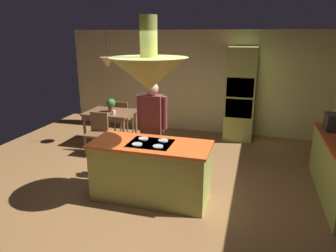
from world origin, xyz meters
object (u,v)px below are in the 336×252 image
at_px(kitchen_island, 151,171).
at_px(dining_table, 110,116).
at_px(person_at_island, 152,124).
at_px(potted_plant_on_table, 111,104).
at_px(chair_facing_island, 97,130).
at_px(oven_tower, 240,95).
at_px(chair_by_back_wall, 122,116).
at_px(cup_on_table, 114,112).

bearing_deg(kitchen_island, dining_table, 128.99).
relative_size(person_at_island, potted_plant_on_table, 5.70).
bearing_deg(person_at_island, chair_facing_island, 151.74).
height_order(oven_tower, person_at_island, oven_tower).
bearing_deg(potted_plant_on_table, person_at_island, -44.26).
height_order(dining_table, chair_facing_island, chair_facing_island).
distance_m(dining_table, potted_plant_on_table, 0.28).
height_order(kitchen_island, oven_tower, oven_tower).
xyz_separation_m(chair_facing_island, potted_plant_on_table, (0.03, 0.63, 0.42)).
xyz_separation_m(dining_table, chair_by_back_wall, (0.00, 0.63, -0.15)).
relative_size(chair_facing_island, potted_plant_on_table, 2.90).
distance_m(chair_facing_island, cup_on_table, 0.55).
distance_m(person_at_island, cup_on_table, 1.81).
relative_size(kitchen_island, chair_by_back_wall, 2.07).
xyz_separation_m(potted_plant_on_table, cup_on_table, (0.16, -0.20, -0.12)).
xyz_separation_m(chair_facing_island, cup_on_table, (0.19, 0.43, 0.30)).
bearing_deg(dining_table, person_at_island, -43.72).
distance_m(person_at_island, potted_plant_on_table, 2.06).
distance_m(dining_table, chair_facing_island, 0.65).
bearing_deg(person_at_island, kitchen_island, -73.47).
distance_m(dining_table, chair_by_back_wall, 0.65).
bearing_deg(cup_on_table, chair_facing_island, -113.98).
relative_size(chair_by_back_wall, cup_on_table, 9.67).
height_order(kitchen_island, dining_table, kitchen_island).
relative_size(dining_table, chair_facing_island, 1.23).
xyz_separation_m(oven_tower, cup_on_table, (-2.61, -1.35, -0.28)).
height_order(chair_facing_island, potted_plant_on_table, potted_plant_on_table).
relative_size(oven_tower, chair_by_back_wall, 2.50).
bearing_deg(oven_tower, chair_by_back_wall, -169.60).
distance_m(oven_tower, chair_facing_island, 3.36).
xyz_separation_m(dining_table, cup_on_table, (0.19, -0.20, 0.15)).
height_order(potted_plant_on_table, cup_on_table, potted_plant_on_table).
bearing_deg(potted_plant_on_table, chair_facing_island, -92.70).
bearing_deg(potted_plant_on_table, dining_table, 177.28).
distance_m(dining_table, person_at_island, 2.11).
bearing_deg(dining_table, potted_plant_on_table, -2.72).
distance_m(potted_plant_on_table, cup_on_table, 0.29).
height_order(chair_facing_island, chair_by_back_wall, same).
height_order(kitchen_island, chair_by_back_wall, kitchen_island).
xyz_separation_m(kitchen_island, cup_on_table, (-1.51, 1.90, 0.35)).
distance_m(chair_facing_island, chair_by_back_wall, 1.26).
bearing_deg(chair_by_back_wall, cup_on_table, 102.79).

